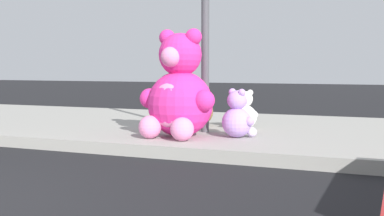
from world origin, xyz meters
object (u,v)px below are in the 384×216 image
at_px(plush_white, 244,113).
at_px(plush_lavender, 238,118).
at_px(sign_pole, 205,9).
at_px(plush_brown, 198,107).
at_px(plush_pink_large, 179,94).

bearing_deg(plush_white, plush_lavender, -78.54).
relative_size(sign_pole, plush_brown, 4.50).
relative_size(plush_brown, plush_lavender, 1.12).
xyz_separation_m(sign_pole, plush_lavender, (0.59, -0.35, -1.45)).
relative_size(sign_pole, plush_white, 5.54).
height_order(sign_pole, plush_brown, sign_pole).
bearing_deg(plush_pink_large, plush_white, 64.07).
xyz_separation_m(plush_pink_large, plush_brown, (-0.25, 1.29, -0.28)).
bearing_deg(plush_lavender, plush_white, 101.46).
height_order(sign_pole, plush_pink_large, sign_pole).
distance_m(plush_white, plush_brown, 0.82).
height_order(plush_pink_large, plush_white, plush_pink_large).
bearing_deg(sign_pole, plush_white, 52.64).
xyz_separation_m(sign_pole, plush_pink_large, (-0.14, -0.59, -1.14)).
xyz_separation_m(plush_brown, plush_lavender, (0.98, -1.04, -0.03)).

